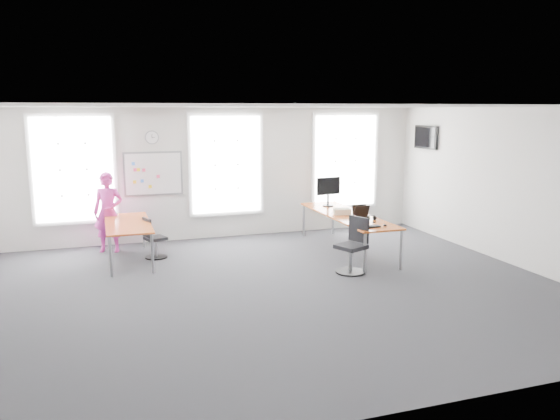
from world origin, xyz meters
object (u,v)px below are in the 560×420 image
object	(u,v)px
monitor	(328,189)
chair_right	(353,248)
chair_left	(153,240)
person	(108,212)
desk_left	(128,226)
headphones	(371,218)
keyboard	(369,227)
desk_right	(347,217)

from	to	relation	value
monitor	chair_right	bearing A→B (deg)	-111.85
chair_left	person	world-z (taller)	person
desk_left	chair_right	world-z (taller)	chair_right
chair_left	headphones	xyz separation A→B (m)	(4.11, -1.44, 0.48)
person	keyboard	bearing A→B (deg)	-15.41
person	desk_left	bearing A→B (deg)	-51.85
headphones	monitor	xyz separation A→B (m)	(-0.17, 1.75, 0.35)
desk_right	chair_right	size ratio (longest dim) A/B	3.19
desk_left	chair_left	world-z (taller)	chair_left
desk_left	person	world-z (taller)	person
chair_right	headphones	size ratio (longest dim) A/B	5.66
desk_left	monitor	xyz separation A→B (m)	(4.41, 0.35, 0.48)
monitor	headphones	bearing A→B (deg)	-93.52
chair_right	desk_right	bearing A→B (deg)	135.50
keyboard	headphones	world-z (taller)	headphones
keyboard	monitor	xyz separation A→B (m)	(0.18, 2.33, 0.39)
desk_left	keyboard	distance (m)	4.68
desk_right	person	bearing A→B (deg)	162.10
desk_left	chair_left	distance (m)	0.59
desk_right	headphones	bearing A→B (deg)	-75.98
chair_left	keyboard	distance (m)	4.29
chair_left	desk_left	bearing A→B (deg)	76.53
headphones	chair_right	bearing A→B (deg)	-121.21
desk_left	monitor	distance (m)	4.45
keyboard	person	bearing A→B (deg)	137.26
desk_left	chair_right	bearing A→B (deg)	-28.44
chair_left	chair_right	bearing A→B (deg)	-140.79
chair_left	headphones	distance (m)	4.38
keyboard	desk_left	bearing A→B (deg)	144.05
chair_right	monitor	distance (m)	2.61
desk_right	headphones	distance (m)	0.75
desk_right	person	xyz separation A→B (m)	(-4.75, 1.53, 0.10)
desk_right	desk_left	bearing A→B (deg)	171.36
chair_right	monitor	bearing A→B (deg)	143.66
desk_left	person	xyz separation A→B (m)	(-0.34, 0.86, 0.13)
desk_right	chair_left	bearing A→B (deg)	169.72
person	keyboard	size ratio (longest dim) A/B	3.82
keyboard	headphones	bearing A→B (deg)	48.12
monitor	desk_right	bearing A→B (deg)	-99.63
headphones	monitor	size ratio (longest dim) A/B	0.27
desk_left	person	distance (m)	0.94
chair_right	chair_left	distance (m)	4.00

